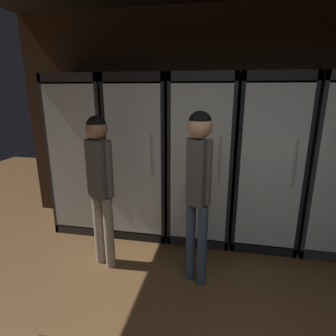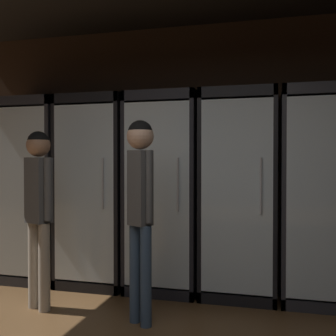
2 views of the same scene
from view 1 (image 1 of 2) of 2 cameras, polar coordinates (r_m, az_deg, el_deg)
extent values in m
cube|color=#382619|center=(3.66, 14.90, 8.78)|extent=(6.00, 0.06, 2.80)
cube|color=#2B2B30|center=(4.04, -14.52, 3.72)|extent=(0.72, 0.04, 2.01)
cube|color=#2B2B30|center=(3.94, -20.94, 2.87)|extent=(0.04, 0.66, 2.01)
cube|color=#2B2B30|center=(3.63, -11.74, 2.55)|extent=(0.04, 0.66, 2.01)
cube|color=#2B2B30|center=(3.69, -17.73, 17.29)|extent=(0.72, 0.66, 0.10)
cube|color=#2B2B30|center=(4.08, -15.48, -10.41)|extent=(0.72, 0.66, 0.10)
cube|color=white|center=(4.02, -14.70, 3.63)|extent=(0.64, 0.02, 1.77)
cube|color=silver|center=(3.50, -18.93, 1.54)|extent=(0.64, 0.02, 1.77)
cylinder|color=#B2B2B7|center=(3.35, -16.07, 2.94)|extent=(0.02, 0.02, 0.50)
cube|color=silver|center=(4.05, -15.56, -9.52)|extent=(0.62, 0.58, 0.02)
cylinder|color=#336B38|center=(4.14, -18.04, -7.40)|extent=(0.08, 0.08, 0.22)
cylinder|color=#336B38|center=(4.08, -18.22, -5.50)|extent=(0.03, 0.03, 0.07)
cylinder|color=#B2332D|center=(4.14, -18.04, -7.45)|extent=(0.08, 0.08, 0.09)
cylinder|color=#194723|center=(3.99, -15.72, -8.03)|extent=(0.07, 0.07, 0.23)
cylinder|color=#194723|center=(3.94, -15.88, -6.08)|extent=(0.02, 0.02, 0.07)
cylinder|color=tan|center=(3.99, -15.73, -7.90)|extent=(0.07, 0.07, 0.06)
cylinder|color=#194723|center=(3.89, -13.21, -8.44)|extent=(0.06, 0.06, 0.24)
cylinder|color=#194723|center=(3.83, -13.36, -6.25)|extent=(0.02, 0.02, 0.09)
cylinder|color=#B2332D|center=(3.90, -13.18, -8.89)|extent=(0.06, 0.06, 0.07)
cube|color=silver|center=(3.85, -16.19, -1.60)|extent=(0.62, 0.58, 0.02)
cylinder|color=#9EAD99|center=(3.86, -18.61, 0.03)|extent=(0.06, 0.06, 0.22)
cylinder|color=#9EAD99|center=(3.82, -18.80, 2.10)|extent=(0.02, 0.02, 0.07)
cylinder|color=#B2332D|center=(3.86, -18.58, -0.34)|extent=(0.07, 0.07, 0.06)
cylinder|color=gray|center=(3.78, -13.82, -0.06)|extent=(0.08, 0.08, 0.19)
cylinder|color=gray|center=(3.75, -13.96, 2.00)|extent=(0.02, 0.02, 0.08)
cylinder|color=#2D2D33|center=(3.79, -13.81, -0.26)|extent=(0.08, 0.08, 0.07)
cube|color=silver|center=(3.72, -16.88, 7.04)|extent=(0.62, 0.58, 0.02)
cylinder|color=black|center=(3.76, -20.09, 8.72)|extent=(0.06, 0.06, 0.23)
cylinder|color=black|center=(3.75, -20.30, 10.90)|extent=(0.02, 0.02, 0.06)
cylinder|color=#B2332D|center=(3.76, -20.10, 8.78)|extent=(0.07, 0.07, 0.08)
cylinder|color=brown|center=(3.69, -17.28, 8.82)|extent=(0.06, 0.06, 0.22)
cylinder|color=brown|center=(3.68, -17.48, 11.24)|extent=(0.02, 0.02, 0.09)
cylinder|color=#2D2D33|center=(3.69, -17.28, 8.91)|extent=(0.07, 0.07, 0.09)
cylinder|color=black|center=(3.66, -13.82, 9.14)|extent=(0.08, 0.08, 0.24)
cylinder|color=black|center=(3.65, -13.97, 11.48)|extent=(0.03, 0.03, 0.06)
cylinder|color=white|center=(3.66, -13.81, 9.04)|extent=(0.08, 0.08, 0.08)
cube|color=black|center=(3.78, -4.12, 3.37)|extent=(0.72, 0.04, 2.01)
cube|color=black|center=(3.60, -10.68, 2.50)|extent=(0.04, 0.66, 2.01)
cube|color=black|center=(3.41, 0.05, 2.04)|extent=(0.04, 0.66, 2.01)
cube|color=black|center=(3.40, -5.90, 18.11)|extent=(0.72, 0.66, 0.10)
cube|color=black|center=(3.82, -5.08, -11.73)|extent=(0.72, 0.66, 0.10)
cube|color=white|center=(3.75, -4.24, 3.27)|extent=(0.64, 0.02, 1.77)
cube|color=silver|center=(3.19, -7.09, 0.97)|extent=(0.64, 0.02, 1.77)
cylinder|color=#B2B2B7|center=(3.09, -3.47, 2.46)|extent=(0.02, 0.02, 0.50)
cube|color=silver|center=(3.79, -5.11, -10.79)|extent=(0.62, 0.58, 0.02)
cylinder|color=#194723|center=(3.77, -7.61, -8.91)|extent=(0.06, 0.06, 0.24)
cylinder|color=#194723|center=(3.71, -7.70, -6.68)|extent=(0.02, 0.02, 0.08)
cylinder|color=#B2332D|center=(3.78, -7.60, -9.21)|extent=(0.07, 0.07, 0.08)
cylinder|color=brown|center=(3.71, -2.94, -9.32)|extent=(0.06, 0.06, 0.22)
cylinder|color=brown|center=(3.65, -2.97, -7.24)|extent=(0.02, 0.02, 0.07)
cylinder|color=tan|center=(3.71, -2.94, -9.25)|extent=(0.07, 0.07, 0.06)
cube|color=silver|center=(3.62, -5.28, -4.56)|extent=(0.62, 0.58, 0.02)
cylinder|color=brown|center=(3.64, -7.53, -2.61)|extent=(0.06, 0.06, 0.21)
cylinder|color=brown|center=(3.59, -7.61, -0.30)|extent=(0.02, 0.02, 0.09)
cylinder|color=tan|center=(3.64, -7.52, -2.67)|extent=(0.07, 0.07, 0.07)
cylinder|color=#9EAD99|center=(3.58, -2.84, -2.99)|extent=(0.06, 0.06, 0.19)
cylinder|color=#9EAD99|center=(3.54, -2.87, -0.98)|extent=(0.02, 0.02, 0.07)
cylinder|color=#B2332D|center=(3.59, -2.83, -3.28)|extent=(0.07, 0.07, 0.05)
cube|color=silver|center=(3.49, -5.46, 2.21)|extent=(0.62, 0.58, 0.02)
cylinder|color=#336B38|center=(3.54, -7.82, 4.25)|extent=(0.06, 0.06, 0.22)
cylinder|color=#336B38|center=(3.51, -7.91, 6.72)|extent=(0.02, 0.02, 0.09)
cylinder|color=#B2332D|center=(3.54, -7.81, 4.13)|extent=(0.07, 0.07, 0.08)
cylinder|color=#194723|center=(3.43, -3.04, 3.71)|extent=(0.06, 0.06, 0.18)
cylinder|color=#194723|center=(3.40, -3.07, 5.75)|extent=(0.02, 0.02, 0.06)
cylinder|color=#B2332D|center=(3.43, -3.05, 3.76)|extent=(0.06, 0.06, 0.07)
cube|color=silver|center=(3.42, -5.65, 9.38)|extent=(0.62, 0.58, 0.02)
cylinder|color=black|center=(3.49, -8.95, 11.52)|extent=(0.06, 0.06, 0.24)
cylinder|color=black|center=(3.49, -9.06, 14.07)|extent=(0.02, 0.02, 0.07)
cylinder|color=white|center=(3.50, -8.93, 11.02)|extent=(0.07, 0.07, 0.09)
cylinder|color=#9EAD99|center=(3.36, -6.01, 11.33)|extent=(0.07, 0.07, 0.22)
cylinder|color=#9EAD99|center=(3.35, -6.09, 14.00)|extent=(0.02, 0.02, 0.09)
cylinder|color=beige|center=(3.36, -6.01, 11.33)|extent=(0.08, 0.08, 0.08)
cylinder|color=#9EAD99|center=(3.36, -2.05, 11.19)|extent=(0.07, 0.07, 0.20)
cylinder|color=#9EAD99|center=(3.35, -2.08, 13.71)|extent=(0.02, 0.02, 0.10)
cylinder|color=beige|center=(3.36, -2.05, 10.86)|extent=(0.07, 0.07, 0.08)
cube|color=black|center=(3.66, 7.38, 2.85)|extent=(0.72, 0.04, 2.01)
cube|color=black|center=(3.40, 1.25, 1.98)|extent=(0.04, 0.66, 2.01)
cube|color=black|center=(3.35, 12.83, 1.39)|extent=(0.04, 0.66, 2.01)
cube|color=black|center=(3.26, 7.58, 18.16)|extent=(0.72, 0.66, 0.10)
cube|color=black|center=(3.70, 6.50, -12.76)|extent=(0.72, 0.66, 0.10)
cube|color=white|center=(3.63, 7.35, 2.75)|extent=(0.64, 0.02, 1.77)
cube|color=silver|center=(3.05, 6.53, 0.26)|extent=(0.64, 0.02, 1.77)
cylinder|color=#B2B2B7|center=(2.99, 10.69, 1.77)|extent=(0.02, 0.02, 0.50)
cube|color=silver|center=(3.67, 6.53, -11.80)|extent=(0.62, 0.58, 0.02)
cylinder|color=#194723|center=(3.61, 2.71, -10.10)|extent=(0.08, 0.08, 0.22)
cylinder|color=#194723|center=(3.55, 2.74, -8.04)|extent=(0.03, 0.03, 0.06)
cylinder|color=white|center=(3.61, 2.70, -10.31)|extent=(0.08, 0.08, 0.08)
cylinder|color=#336B38|center=(3.66, 5.31, -10.01)|extent=(0.07, 0.07, 0.19)
cylinder|color=#336B38|center=(3.60, 5.37, -8.00)|extent=(0.02, 0.02, 0.09)
cylinder|color=tan|center=(3.66, 5.31, -10.00)|extent=(0.07, 0.07, 0.05)
cylinder|color=#194723|center=(3.59, 7.69, -10.23)|extent=(0.06, 0.06, 0.24)
cylinder|color=#194723|center=(3.52, 7.79, -7.95)|extent=(0.02, 0.02, 0.07)
cylinder|color=beige|center=(3.59, 7.69, -10.43)|extent=(0.06, 0.06, 0.08)
cylinder|color=gray|center=(3.58, 10.25, -10.82)|extent=(0.06, 0.06, 0.19)
cylinder|color=gray|center=(3.52, 10.35, -8.96)|extent=(0.02, 0.02, 0.06)
cylinder|color=white|center=(3.59, 10.23, -11.17)|extent=(0.07, 0.07, 0.08)
cube|color=silver|center=(3.49, 6.76, -5.39)|extent=(0.62, 0.58, 0.02)
cylinder|color=black|center=(3.46, 3.28, -3.28)|extent=(0.08, 0.08, 0.24)
cylinder|color=black|center=(3.41, 3.33, -0.72)|extent=(0.02, 0.02, 0.09)
cylinder|color=#2D2D33|center=(3.46, 3.28, -3.50)|extent=(0.08, 0.08, 0.07)
cylinder|color=#9EAD99|center=(3.42, 6.79, -4.10)|extent=(0.07, 0.07, 0.18)
cylinder|color=#9EAD99|center=(3.38, 6.85, -2.07)|extent=(0.03, 0.03, 0.07)
cylinder|color=beige|center=(3.42, 6.77, -4.42)|extent=(0.08, 0.08, 0.05)
cylinder|color=gray|center=(3.46, 10.38, -3.87)|extent=(0.08, 0.08, 0.20)
cylinder|color=gray|center=(3.42, 10.48, -1.82)|extent=(0.03, 0.03, 0.06)
cylinder|color=#B2332D|center=(3.46, 10.38, -3.90)|extent=(0.08, 0.08, 0.08)
cube|color=silver|center=(3.36, 7.00, 1.61)|extent=(0.62, 0.58, 0.02)
cylinder|color=#336B38|center=(3.36, 3.43, 3.46)|extent=(0.06, 0.06, 0.18)
cylinder|color=#336B38|center=(3.34, 3.47, 5.62)|extent=(0.02, 0.02, 0.08)
cylinder|color=#2D2D33|center=(3.36, 3.43, 3.39)|extent=(0.06, 0.06, 0.06)
cylinder|color=#194723|center=(3.37, 6.96, 3.43)|extent=(0.07, 0.07, 0.19)
cylinder|color=#194723|center=(3.34, 7.03, 5.65)|extent=(0.02, 0.02, 0.08)
cylinder|color=white|center=(3.37, 6.96, 3.47)|extent=(0.08, 0.08, 0.06)
cylinder|color=gray|center=(3.32, 10.63, 3.09)|extent=(0.06, 0.06, 0.19)
cylinder|color=gray|center=(3.29, 10.75, 5.53)|extent=(0.02, 0.02, 0.10)
cylinder|color=white|center=(3.32, 10.62, 3.04)|extent=(0.07, 0.07, 0.05)
cube|color=silver|center=(3.28, 7.25, 9.07)|extent=(0.62, 0.58, 0.02)
cylinder|color=#9EAD99|center=(3.25, 3.14, 11.10)|extent=(0.07, 0.07, 0.21)
cylinder|color=#9EAD99|center=(3.24, 3.18, 13.80)|extent=(0.03, 0.03, 0.10)
cylinder|color=#B2332D|center=(3.25, 3.14, 10.83)|extent=(0.08, 0.08, 0.08)
cylinder|color=#194723|center=(3.25, 6.03, 11.01)|extent=(0.08, 0.08, 0.21)
cylinder|color=#194723|center=(3.24, 6.10, 13.66)|extent=(0.03, 0.03, 0.10)
cylinder|color=#B2332D|center=(3.25, 6.02, 10.80)|extent=(0.08, 0.08, 0.06)
cylinder|color=black|center=(3.25, 8.68, 10.78)|extent=(0.07, 0.07, 0.19)
cylinder|color=black|center=(3.24, 8.79, 13.27)|extent=(0.03, 0.03, 0.09)
cylinder|color=#2D2D33|center=(3.25, 8.66, 10.35)|extent=(0.07, 0.07, 0.07)
cylinder|color=#336B38|center=(3.27, 11.37, 10.86)|extent=(0.08, 0.08, 0.21)
cylinder|color=#336B38|center=(3.26, 11.52, 13.47)|extent=(0.02, 0.02, 0.09)
cylinder|color=white|center=(3.27, 11.38, 10.95)|extent=(0.08, 0.08, 0.07)
cube|color=black|center=(3.69, 19.17, 2.21)|extent=(0.72, 0.04, 2.01)
cube|color=black|center=(3.35, 14.07, 1.32)|extent=(0.04, 0.66, 2.01)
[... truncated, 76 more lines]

